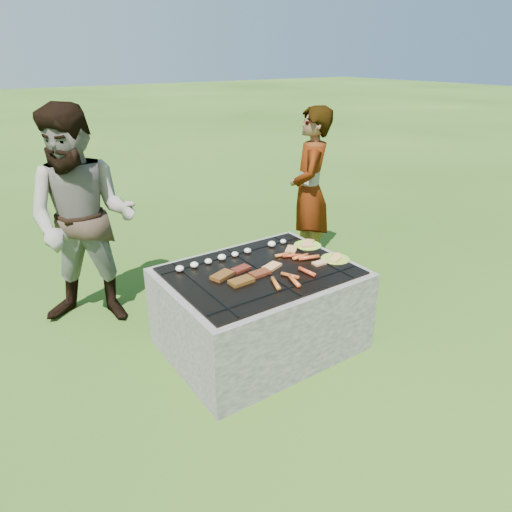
# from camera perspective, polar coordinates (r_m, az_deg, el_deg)

# --- Properties ---
(lawn) EXTENTS (60.00, 60.00, 0.00)m
(lawn) POSITION_cam_1_polar(r_m,az_deg,el_deg) (3.45, 0.48, -10.96)
(lawn) COLOR #244912
(lawn) RESTS_ON ground
(fire_pit) EXTENTS (1.30, 1.00, 0.62)m
(fire_pit) POSITION_cam_1_polar(r_m,az_deg,el_deg) (3.30, 0.49, -6.94)
(fire_pit) COLOR #9F988D
(fire_pit) RESTS_ON ground
(mushrooms) EXTENTS (0.94, 0.06, 0.04)m
(mushrooms) POSITION_cam_1_polar(r_m,az_deg,el_deg) (3.32, -3.34, 0.08)
(mushrooms) COLOR #F1E1CC
(mushrooms) RESTS_ON fire_pit
(pork_slabs) EXTENTS (0.39, 0.26, 0.02)m
(pork_slabs) POSITION_cam_1_polar(r_m,az_deg,el_deg) (3.04, -2.09, -2.45)
(pork_slabs) COLOR #904E1A
(pork_slabs) RESTS_ON fire_pit
(sausages) EXTENTS (0.56, 0.48, 0.03)m
(sausages) POSITION_cam_1_polar(r_m,az_deg,el_deg) (3.15, 4.83, -1.47)
(sausages) COLOR orange
(sausages) RESTS_ON fire_pit
(bread_on_grate) EXTENTS (0.45, 0.41, 0.02)m
(bread_on_grate) POSITION_cam_1_polar(r_m,az_deg,el_deg) (3.29, 4.11, -0.38)
(bread_on_grate) COLOR tan
(bread_on_grate) RESTS_ON fire_pit
(plate_far) EXTENTS (0.22, 0.22, 0.03)m
(plate_far) POSITION_cam_1_polar(r_m,az_deg,el_deg) (3.57, 6.48, 1.34)
(plate_far) COLOR #D3F73B
(plate_far) RESTS_ON fire_pit
(plate_near) EXTENTS (0.26, 0.26, 0.03)m
(plate_near) POSITION_cam_1_polar(r_m,az_deg,el_deg) (3.36, 9.88, -0.38)
(plate_near) COLOR yellow
(plate_near) RESTS_ON fire_pit
(cook) EXTENTS (0.66, 0.67, 1.56)m
(cook) POSITION_cam_1_polar(r_m,az_deg,el_deg) (4.36, 6.72, 7.93)
(cook) COLOR gray
(cook) RESTS_ON ground
(bystander) EXTENTS (1.03, 0.98, 1.68)m
(bystander) POSITION_cam_1_polar(r_m,az_deg,el_deg) (3.63, -20.77, 4.15)
(bystander) COLOR #A49989
(bystander) RESTS_ON ground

